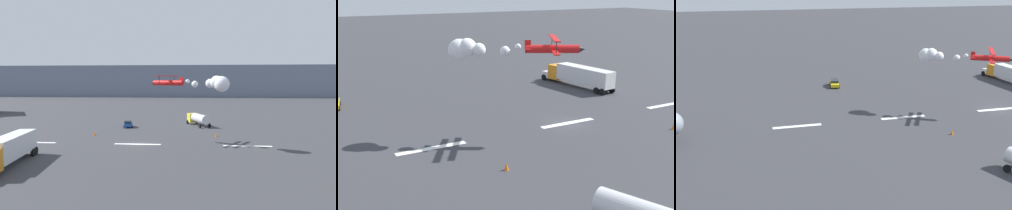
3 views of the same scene
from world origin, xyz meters
The scene contains 8 objects.
ground_plane centered at (0.00, 0.00, 0.00)m, with size 440.00×440.00×0.00m, color #38383D.
runway_stripe_2 centered at (-18.50, 0.00, 0.01)m, with size 8.00×0.90×0.01m, color white.
runway_stripe_3 centered at (0.00, 0.00, 0.01)m, with size 8.00×0.90×0.01m, color white.
runway_stripe_4 centered at (18.50, 0.00, 0.01)m, with size 8.00×0.90×0.01m, color white.
stunt_biplane_red centered at (11.67, -0.76, 10.43)m, with size 13.75×9.80×2.68m.
semi_truck_orange centered at (-13.82, -15.74, 2.14)m, with size 5.04×15.65×3.70m.
traffic_cone_near centered at (-10.11, 8.24, 0.38)m, with size 0.44×0.44×0.75m, color orange.
traffic_cone_far centered at (13.88, 8.91, 0.38)m, with size 0.44×0.44×0.75m, color orange.
Camera 2 is at (31.49, 41.63, 17.27)m, focal length 44.52 mm.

